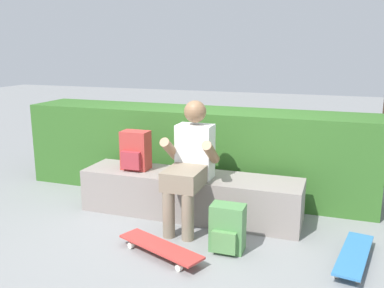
{
  "coord_description": "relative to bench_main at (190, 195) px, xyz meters",
  "views": [
    {
      "loc": [
        1.34,
        -3.46,
        1.67
      ],
      "look_at": [
        -0.02,
        0.44,
        0.71
      ],
      "focal_mm": 39.58,
      "sensor_mm": 36.0,
      "label": 1
    }
  ],
  "objects": [
    {
      "name": "ground_plane",
      "position": [
        0.0,
        -0.33,
        -0.21
      ],
      "size": [
        24.0,
        24.0,
        0.0
      ],
      "primitive_type": "plane",
      "color": "gray"
    },
    {
      "name": "bench_main",
      "position": [
        0.0,
        0.0,
        0.0
      ],
      "size": [
        2.21,
        0.51,
        0.43
      ],
      "color": "gray",
      "rests_on": "ground"
    },
    {
      "name": "person_skater",
      "position": [
        0.08,
        -0.22,
        0.42
      ],
      "size": [
        0.49,
        0.62,
        1.18
      ],
      "color": "white",
      "rests_on": "ground"
    },
    {
      "name": "skateboard_near_person",
      "position": [
        0.06,
        -0.89,
        -0.14
      ],
      "size": [
        0.82,
        0.49,
        0.09
      ],
      "color": "#BC3833",
      "rests_on": "ground"
    },
    {
      "name": "skateboard_beside_bench",
      "position": [
        1.55,
        -0.51,
        -0.14
      ],
      "size": [
        0.33,
        0.82,
        0.09
      ],
      "color": "teal",
      "rests_on": "ground"
    },
    {
      "name": "backpack_on_bench",
      "position": [
        -0.59,
        -0.01,
        0.41
      ],
      "size": [
        0.28,
        0.23,
        0.4
      ],
      "color": "#B23833",
      "rests_on": "bench_main"
    },
    {
      "name": "backpack_on_ground",
      "position": [
        0.55,
        -0.62,
        -0.02
      ],
      "size": [
        0.28,
        0.23,
        0.4
      ],
      "color": "#51894C",
      "rests_on": "ground"
    },
    {
      "name": "hedge_row",
      "position": [
        -0.21,
        0.75,
        0.27
      ],
      "size": [
        4.03,
        0.68,
        0.97
      ],
      "color": "#326425",
      "rests_on": "ground"
    }
  ]
}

